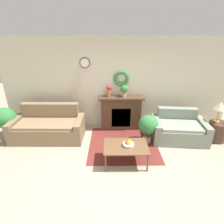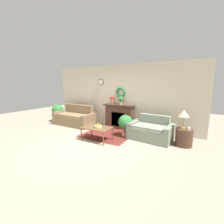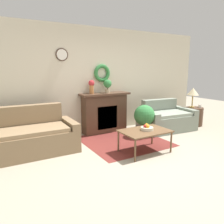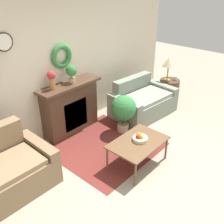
% 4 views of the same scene
% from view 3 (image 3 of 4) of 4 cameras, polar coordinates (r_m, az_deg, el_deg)
% --- Properties ---
extents(ground_plane, '(16.00, 16.00, 0.00)m').
position_cam_3_polar(ground_plane, '(4.16, 11.27, -12.63)').
color(ground_plane, '#9E937F').
extents(floor_rug, '(1.80, 1.76, 0.01)m').
position_cam_3_polar(floor_rug, '(5.15, 3.16, -7.59)').
color(floor_rug, maroon).
rests_on(floor_rug, ground_plane).
extents(wall_back, '(6.80, 0.16, 2.70)m').
position_cam_3_polar(wall_back, '(5.79, -3.93, 8.18)').
color(wall_back, beige).
rests_on(wall_back, ground_plane).
extents(fireplace, '(1.33, 0.41, 1.04)m').
position_cam_3_polar(fireplace, '(5.77, -1.95, -0.11)').
color(fireplace, '#4C3323').
rests_on(fireplace, ground_plane).
extents(couch_left, '(1.96, 0.94, 0.92)m').
position_cam_3_polar(couch_left, '(4.68, -21.57, -6.28)').
color(couch_left, '#846B4C').
rests_on(couch_left, ground_plane).
extents(loveseat_right, '(1.51, 1.04, 0.80)m').
position_cam_3_polar(loveseat_right, '(6.22, 13.91, -1.79)').
color(loveseat_right, gray).
rests_on(loveseat_right, ground_plane).
extents(coffee_table, '(0.97, 0.66, 0.45)m').
position_cam_3_polar(coffee_table, '(4.45, 8.59, -5.28)').
color(coffee_table, brown).
rests_on(coffee_table, ground_plane).
extents(fruit_bowl, '(0.25, 0.25, 0.12)m').
position_cam_3_polar(fruit_bowl, '(4.46, 9.11, -4.13)').
color(fruit_bowl, beige).
rests_on(fruit_bowl, coffee_table).
extents(side_table_by_loveseat, '(0.50, 0.50, 0.54)m').
position_cam_3_polar(side_table_by_loveseat, '(6.93, 20.64, -1.06)').
color(side_table_by_loveseat, '#4C3323').
rests_on(side_table_by_loveseat, ground_plane).
extents(table_lamp, '(0.33, 0.33, 0.58)m').
position_cam_3_polar(table_lamp, '(6.81, 20.41, 4.93)').
color(table_lamp, '#B28E42').
rests_on(table_lamp, side_table_by_loveseat).
extents(mug, '(0.08, 0.08, 0.10)m').
position_cam_3_polar(mug, '(6.91, 21.97, 1.47)').
color(mug, silver).
rests_on(mug, side_table_by_loveseat).
extents(vase_on_mantel_left, '(0.15, 0.15, 0.34)m').
position_cam_3_polar(vase_on_mantel_left, '(5.51, -5.38, 6.83)').
color(vase_on_mantel_left, '#AD6B38').
rests_on(vase_on_mantel_left, fireplace).
extents(potted_plant_on_mantel, '(0.21, 0.21, 0.34)m').
position_cam_3_polar(potted_plant_on_mantel, '(5.69, -1.19, 7.17)').
color(potted_plant_on_mantel, tan).
rests_on(potted_plant_on_mantel, fireplace).
extents(potted_plant_floor_by_loveseat, '(0.52, 0.52, 0.79)m').
position_cam_3_polar(potted_plant_floor_by_loveseat, '(5.47, 8.45, -1.14)').
color(potted_plant_floor_by_loveseat, tan).
rests_on(potted_plant_floor_by_loveseat, ground_plane).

